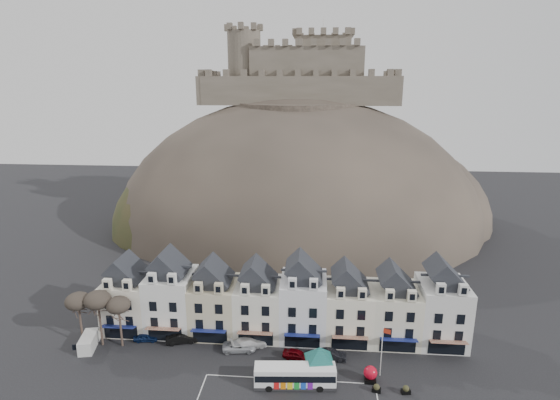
% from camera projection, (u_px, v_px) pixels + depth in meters
% --- Properties ---
extents(coach_bay_markings, '(22.00, 7.50, 0.01)m').
position_uv_depth(coach_bay_markings, '(288.00, 399.00, 53.35)').
color(coach_bay_markings, silver).
rests_on(coach_bay_markings, ground).
extents(townhouse_terrace, '(54.40, 9.35, 11.80)m').
position_uv_depth(townhouse_terrace, '(282.00, 301.00, 66.28)').
color(townhouse_terrace, '#EEE5CE').
rests_on(townhouse_terrace, ground).
extents(castle_hill, '(100.00, 76.00, 68.00)m').
position_uv_depth(castle_hill, '(301.00, 225.00, 118.52)').
color(castle_hill, '#332D27').
rests_on(castle_hill, ground).
extents(castle, '(50.20, 22.20, 22.00)m').
position_uv_depth(castle, '(301.00, 72.00, 114.87)').
color(castle, brown).
rests_on(castle, ground).
extents(tree_left_far, '(3.61, 3.61, 8.24)m').
position_uv_depth(tree_left_far, '(78.00, 302.00, 62.94)').
color(tree_left_far, '#3E3027').
rests_on(tree_left_far, ground).
extents(tree_left_mid, '(3.78, 3.78, 8.64)m').
position_uv_depth(tree_left_mid, '(98.00, 300.00, 62.61)').
color(tree_left_mid, '#3E3027').
rests_on(tree_left_mid, ground).
extents(tree_left_near, '(3.43, 3.43, 7.84)m').
position_uv_depth(tree_left_near, '(118.00, 305.00, 62.55)').
color(tree_left_near, '#3E3027').
rests_on(tree_left_near, ground).
extents(bus, '(10.44, 3.17, 2.90)m').
position_uv_depth(bus, '(295.00, 375.00, 55.30)').
color(bus, '#262628').
rests_on(bus, ground).
extents(bus_shelter, '(7.09, 7.09, 4.56)m').
position_uv_depth(bus_shelter, '(320.00, 354.00, 56.31)').
color(bus_shelter, black).
rests_on(bus_shelter, ground).
extents(red_buoy, '(1.76, 1.76, 2.18)m').
position_uv_depth(red_buoy, '(370.00, 374.00, 56.30)').
color(red_buoy, black).
rests_on(red_buoy, ground).
extents(flagpole, '(0.99, 0.44, 7.27)m').
position_uv_depth(flagpole, '(382.00, 348.00, 56.58)').
color(flagpole, silver).
rests_on(flagpole, ground).
extents(white_van, '(2.77, 4.70, 2.01)m').
position_uv_depth(white_van, '(89.00, 342.00, 63.40)').
color(white_van, silver).
rests_on(white_van, ground).
extents(planter_west, '(1.22, 0.80, 1.14)m').
position_uv_depth(planter_west, '(406.00, 390.00, 54.20)').
color(planter_west, black).
rests_on(planter_west, ground).
extents(planter_east, '(1.21, 0.80, 1.11)m').
position_uv_depth(planter_east, '(376.00, 388.00, 54.49)').
color(planter_east, black).
rests_on(planter_east, ground).
extents(car_navy, '(3.71, 1.83, 1.22)m').
position_uv_depth(car_navy, '(146.00, 337.00, 65.30)').
color(car_navy, '#0E1E47').
rests_on(car_navy, ground).
extents(car_black, '(4.87, 2.82, 1.52)m').
position_uv_depth(car_black, '(182.00, 338.00, 64.82)').
color(car_black, black).
rests_on(car_black, ground).
extents(car_silver, '(5.01, 2.80, 1.35)m').
position_uv_depth(car_silver, '(239.00, 346.00, 62.90)').
color(car_silver, '#B5B8BE').
rests_on(car_silver, ground).
extents(car_white, '(5.79, 4.09, 1.56)m').
position_uv_depth(car_white, '(249.00, 343.00, 63.64)').
color(car_white, white).
rests_on(car_white, ground).
extents(car_maroon, '(4.22, 2.45, 1.35)m').
position_uv_depth(car_maroon, '(297.00, 354.00, 61.05)').
color(car_maroon, '#5B050A').
rests_on(car_maroon, ground).
extents(car_charcoal, '(4.33, 1.76, 1.40)m').
position_uv_depth(car_charcoal, '(331.00, 355.00, 60.92)').
color(car_charcoal, black).
rests_on(car_charcoal, ground).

